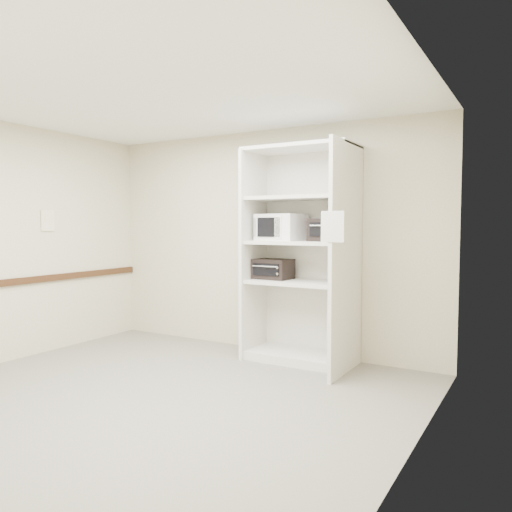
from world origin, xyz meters
The scene contains 12 objects.
floor centered at (0.00, 0.00, 0.00)m, with size 4.50×4.00×0.01m, color slate.
ceiling centered at (0.00, 0.00, 2.70)m, with size 4.50×4.00×0.01m, color white.
wall_back centered at (0.00, 2.00, 1.35)m, with size 4.50×0.02×2.70m, color beige.
wall_left centered at (-2.25, 0.00, 1.35)m, with size 0.02×4.00×2.70m, color beige.
wall_right centered at (2.25, 0.00, 1.35)m, with size 0.02×4.00×2.70m, color beige.
shelving_unit centered at (0.67, 1.70, 1.13)m, with size 1.24×0.92×2.42m.
microwave centered at (0.36, 1.74, 1.52)m, with size 0.51×0.38×0.30m, color white.
toaster_oven_upper centered at (0.96, 1.73, 1.49)m, with size 0.43×0.32×0.25m, color black.
toaster_oven_lower centered at (0.27, 1.72, 1.04)m, with size 0.42×0.31×0.23m, color black.
paper_sign centered at (1.24, 1.07, 1.53)m, with size 0.23×0.01×0.29m, color white.
chair_rail centered at (-2.23, 0.00, 0.90)m, with size 0.04×3.98×0.08m, color #351D0E.
wall_poster centered at (-2.24, 0.59, 1.60)m, with size 0.01×0.18×0.25m, color white.
Camera 1 is at (2.99, -3.38, 1.55)m, focal length 35.00 mm.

